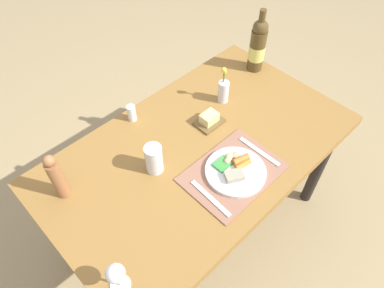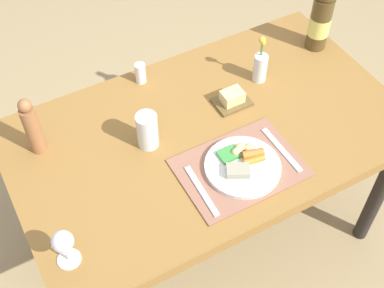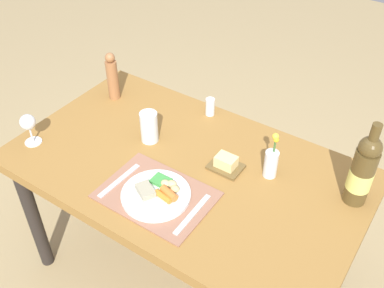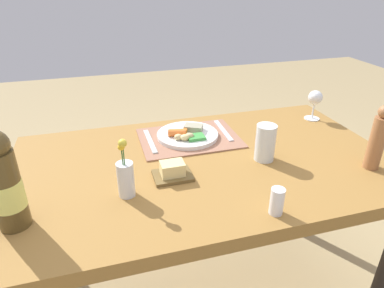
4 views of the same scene
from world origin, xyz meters
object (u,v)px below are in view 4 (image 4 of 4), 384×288
at_px(fork, 223,130).
at_px(flower_vase, 126,177).
at_px(pepper_mill, 378,139).
at_px(dinner_plate, 187,134).
at_px(wine_glass, 315,99).
at_px(knife, 150,141).
at_px(water_tumbler, 265,145).
at_px(salt_shaker, 277,201).
at_px(wine_bottle, 4,182).
at_px(butter_dish, 172,172).
at_px(dining_table, 205,179).

relative_size(fork, flower_vase, 1.08).
relative_size(pepper_mill, flower_vase, 1.19).
bearing_deg(dinner_plate, wine_glass, -176.33).
relative_size(knife, wine_glass, 1.55).
bearing_deg(water_tumbler, flower_vase, 9.73).
distance_m(water_tumbler, salt_shaker, 0.32).
bearing_deg(salt_shaker, knife, -63.59).
bearing_deg(wine_bottle, butter_dish, -166.20).
height_order(dinner_plate, fork, dinner_plate).
distance_m(dining_table, pepper_mill, 0.62).
relative_size(knife, flower_vase, 1.08).
height_order(pepper_mill, salt_shaker, pepper_mill).
bearing_deg(knife, butter_dish, 95.16).
height_order(butter_dish, salt_shaker, salt_shaker).
height_order(salt_shaker, flower_vase, flower_vase).
relative_size(knife, pepper_mill, 0.91).
bearing_deg(dining_table, knife, -49.99).
height_order(dining_table, butter_dish, butter_dish).
bearing_deg(dining_table, water_tumbler, 167.58).
xyz_separation_m(dinner_plate, salt_shaker, (-0.12, 0.55, 0.02)).
distance_m(dinner_plate, salt_shaker, 0.56).
distance_m(wine_bottle, salt_shaker, 0.74).
xyz_separation_m(pepper_mill, water_tumbler, (0.34, -0.16, -0.05)).
relative_size(knife, salt_shaker, 2.59).
height_order(knife, water_tumbler, water_tumbler).
relative_size(wine_glass, flower_vase, 0.70).
relative_size(fork, salt_shaker, 2.58).
bearing_deg(water_tumbler, dining_table, -12.42).
xyz_separation_m(dinner_plate, fork, (-0.17, -0.02, -0.01)).
xyz_separation_m(fork, salt_shaker, (0.05, 0.57, 0.03)).
bearing_deg(water_tumbler, fork, -77.17).
relative_size(water_tumbler, butter_dish, 1.06).
xyz_separation_m(water_tumbler, salt_shaker, (0.11, 0.30, -0.02)).
distance_m(wine_bottle, butter_dish, 0.50).
bearing_deg(knife, wine_glass, -178.02).
distance_m(dinner_plate, butter_dish, 0.30).
height_order(knife, wine_bottle, wine_bottle).
height_order(dining_table, knife, knife).
xyz_separation_m(fork, wine_glass, (-0.46, -0.02, 0.09)).
height_order(dining_table, water_tumbler, water_tumbler).
height_order(dinner_plate, salt_shaker, salt_shaker).
bearing_deg(salt_shaker, water_tumbler, -110.72).
bearing_deg(wine_bottle, dinner_plate, -146.92).
xyz_separation_m(dinner_plate, water_tumbler, (-0.23, 0.25, 0.04)).
bearing_deg(dining_table, fork, -125.06).
height_order(dining_table, dinner_plate, dinner_plate).
xyz_separation_m(dining_table, wine_bottle, (0.62, 0.19, 0.22)).
xyz_separation_m(water_tumbler, flower_vase, (0.52, 0.09, 0.01)).
height_order(dining_table, fork, fork).
relative_size(dinner_plate, salt_shaker, 3.08).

